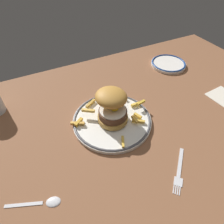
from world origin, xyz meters
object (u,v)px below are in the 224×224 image
(spoon, at_px, (47,202))
(side_plate, at_px, (168,64))
(fork, at_px, (179,171))
(dinner_plate, at_px, (112,120))
(burger, at_px, (112,106))

(spoon, bearing_deg, side_plate, 29.30)
(fork, height_order, spoon, spoon)
(side_plate, relative_size, fork, 1.40)
(dinner_plate, height_order, side_plate, same)
(dinner_plate, relative_size, burger, 2.09)
(burger, height_order, side_plate, burger)
(dinner_plate, xyz_separation_m, burger, (0.00, 0.00, 0.06))
(dinner_plate, relative_size, side_plate, 1.63)
(burger, distance_m, spoon, 0.32)
(side_plate, xyz_separation_m, fork, (-0.32, -0.45, -0.01))
(spoon, bearing_deg, fork, -12.99)
(side_plate, height_order, fork, side_plate)
(fork, relative_size, spoon, 0.88)
(side_plate, xyz_separation_m, spoon, (-0.66, -0.37, -0.00))
(fork, bearing_deg, dinner_plate, 108.37)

